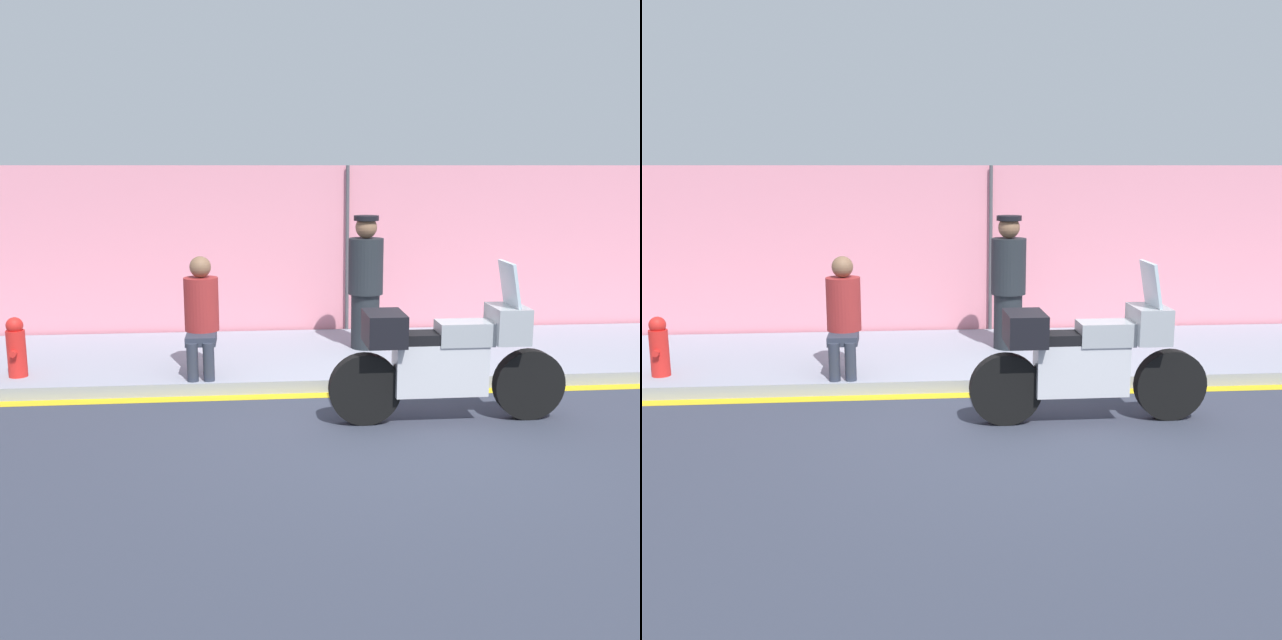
{
  "view_description": "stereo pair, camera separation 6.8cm",
  "coord_description": "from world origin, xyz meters",
  "views": [
    {
      "loc": [
        -1.34,
        -6.54,
        2.4
      ],
      "look_at": [
        -0.58,
        1.57,
        0.72
      ],
      "focal_mm": 42.0,
      "sensor_mm": 36.0,
      "label": 1
    },
    {
      "loc": [
        -1.27,
        -6.54,
        2.4
      ],
      "look_at": [
        -0.58,
        1.57,
        0.72
      ],
      "focal_mm": 42.0,
      "sensor_mm": 36.0,
      "label": 2
    }
  ],
  "objects": [
    {
      "name": "sidewalk",
      "position": [
        0.0,
        2.47,
        0.07
      ],
      "size": [
        40.33,
        2.56,
        0.14
      ],
      "color": "#8E93A3",
      "rests_on": "ground_plane"
    },
    {
      "name": "person_seated_on_curb",
      "position": [
        -1.89,
        1.64,
        0.85
      ],
      "size": [
        0.38,
        0.67,
        1.3
      ],
      "color": "#2D3342",
      "rests_on": "sidewalk"
    },
    {
      "name": "curb_paint_stripe",
      "position": [
        0.0,
        1.09,
        0.0
      ],
      "size": [
        40.33,
        0.18,
        0.01
      ],
      "color": "gold",
      "rests_on": "ground_plane"
    },
    {
      "name": "ground_plane",
      "position": [
        0.0,
        0.0,
        0.0
      ],
      "size": [
        120.0,
        120.0,
        0.0
      ],
      "primitive_type": "plane",
      "color": "#333847"
    },
    {
      "name": "motorcycle",
      "position": [
        0.49,
        0.17,
        0.62
      ],
      "size": [
        2.28,
        0.51,
        1.53
      ],
      "rotation": [
        0.0,
        0.0,
        0.01
      ],
      "color": "black",
      "rests_on": "ground_plane"
    },
    {
      "name": "storefront_fence",
      "position": [
        0.0,
        3.84,
        1.21
      ],
      "size": [
        38.31,
        0.17,
        2.41
      ],
      "color": "pink",
      "rests_on": "ground_plane"
    },
    {
      "name": "fire_hydrant",
      "position": [
        -3.9,
        1.66,
        0.47
      ],
      "size": [
        0.2,
        0.25,
        0.66
      ],
      "color": "red",
      "rests_on": "sidewalk"
    },
    {
      "name": "officer_standing",
      "position": [
        0.09,
        2.62,
        0.98
      ],
      "size": [
        0.44,
        0.44,
        1.67
      ],
      "color": "#1E2328",
      "rests_on": "sidewalk"
    }
  ]
}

